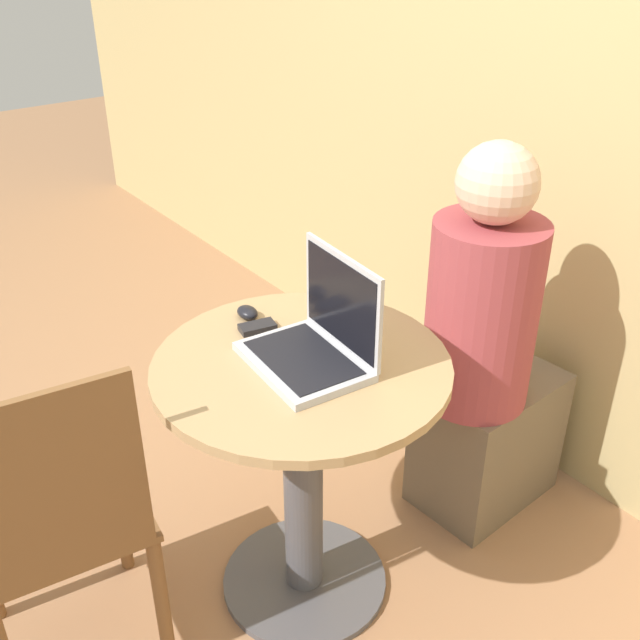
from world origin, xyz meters
The scene contains 8 objects.
ground_plane centered at (0.00, 0.00, 0.00)m, with size 12.00×12.00×0.00m, color #9E704C.
back_wall centered at (0.00, 1.00, 1.30)m, with size 7.00×0.05×2.60m.
round_table centered at (0.00, 0.00, 0.50)m, with size 0.71×0.71×0.74m.
laptop centered at (0.02, 0.03, 0.80)m, with size 0.32×0.25×0.26m.
cell_phone centered at (-0.19, 0.00, 0.75)m, with size 0.07×0.10×0.02m.
computer_mouse centered at (-0.26, 0.01, 0.76)m, with size 0.07×0.05×0.03m.
chair_empty centered at (-0.14, -0.58, 0.46)m, with size 0.45×0.45×0.89m.
person_seated centered at (0.05, 0.62, 0.50)m, with size 0.32×0.48×1.19m.
Camera 1 is at (1.21, -0.86, 1.70)m, focal length 42.00 mm.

